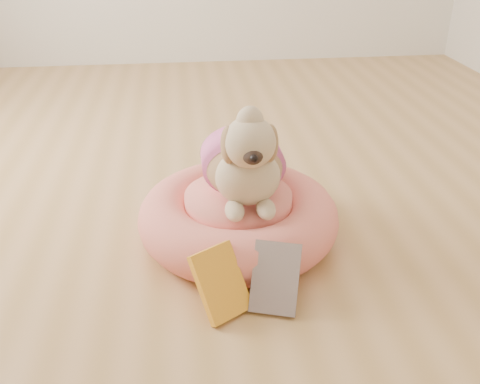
{
  "coord_description": "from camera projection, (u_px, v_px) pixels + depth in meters",
  "views": [
    {
      "loc": [
        -0.17,
        -1.91,
        1.06
      ],
      "look_at": [
        0.01,
        -0.34,
        0.21
      ],
      "focal_mm": 40.0,
      "sensor_mm": 36.0,
      "label": 1
    }
  ],
  "objects": [
    {
      "name": "floor",
      "position": [
        228.0,
        200.0,
        2.19
      ],
      "size": [
        4.5,
        4.5,
        0.0
      ],
      "primitive_type": "plane",
      "color": "#B3864A",
      "rests_on": "ground"
    },
    {
      "name": "pet_bed",
      "position": [
        238.0,
        217.0,
        1.9
      ],
      "size": [
        0.71,
        0.71,
        0.18
      ],
      "color": "#F77760",
      "rests_on": "floor"
    },
    {
      "name": "dog",
      "position": [
        244.0,
        144.0,
        1.77
      ],
      "size": [
        0.35,
        0.5,
        0.37
      ],
      "primitive_type": null,
      "rotation": [
        0.0,
        0.0,
        -0.01
      ],
      "color": "brown",
      "rests_on": "pet_bed"
    },
    {
      "name": "book_yellow",
      "position": [
        221.0,
        283.0,
        1.55
      ],
      "size": [
        0.19,
        0.19,
        0.19
      ],
      "primitive_type": "cube",
      "rotation": [
        -0.57,
        0.0,
        0.56
      ],
      "color": "yellow",
      "rests_on": "floor"
    },
    {
      "name": "book_white",
      "position": [
        275.0,
        278.0,
        1.58
      ],
      "size": [
        0.17,
        0.18,
        0.19
      ],
      "primitive_type": "cube",
      "rotation": [
        -0.61,
        0.0,
        -0.31
      ],
      "color": "silver",
      "rests_on": "floor"
    }
  ]
}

